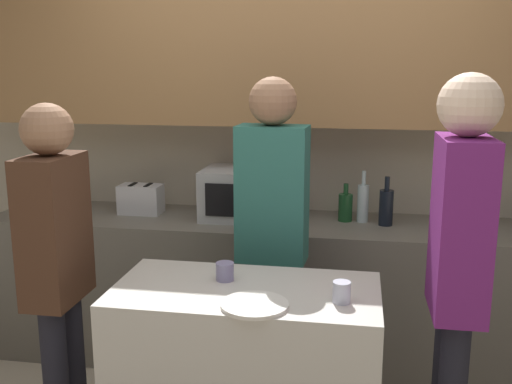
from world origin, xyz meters
TOP-DOWN VIEW (x-y plane):
  - back_wall at (0.00, 1.66)m, footprint 6.40×0.40m
  - back_counter at (0.00, 1.39)m, footprint 3.60×0.62m
  - microwave at (-0.25, 1.43)m, footprint 0.52×0.39m
  - toaster at (-0.92, 1.44)m, footprint 0.26×0.16m
  - bottle_0 at (0.34, 1.46)m, footprint 0.08×0.08m
  - bottle_1 at (0.44, 1.46)m, footprint 0.07×0.07m
  - bottle_2 at (0.58, 1.41)m, footprint 0.08×0.08m
  - plate_on_island at (0.04, 0.07)m, footprint 0.26×0.26m
  - cup_0 at (0.36, 0.17)m, footprint 0.07×0.07m
  - cup_1 at (-0.13, 0.33)m, footprint 0.08×0.08m
  - person_left at (0.00, 0.80)m, footprint 0.35×0.23m
  - person_center at (-0.86, 0.25)m, footprint 0.22×0.34m
  - person_right at (0.80, 0.26)m, footprint 0.23×0.34m

SIDE VIEW (x-z plane):
  - back_counter at x=0.00m, z-range 0.00..0.89m
  - plate_on_island at x=0.04m, z-range 0.91..0.92m
  - cup_1 at x=-0.13m, z-range 0.91..0.99m
  - cup_0 at x=0.36m, z-range 0.91..0.99m
  - bottle_0 at x=0.34m, z-range 0.86..1.09m
  - toaster at x=-0.92m, z-range 0.89..1.07m
  - person_center at x=-0.86m, z-range 0.16..1.81m
  - bottle_2 at x=0.58m, z-range 0.86..1.14m
  - bottle_1 at x=0.44m, z-range 0.86..1.16m
  - microwave at x=-0.25m, z-range 0.89..1.19m
  - person_left at x=0.00m, z-range 0.18..1.93m
  - person_right at x=0.80m, z-range 0.18..1.96m
  - back_wall at x=0.00m, z-range 0.19..2.89m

